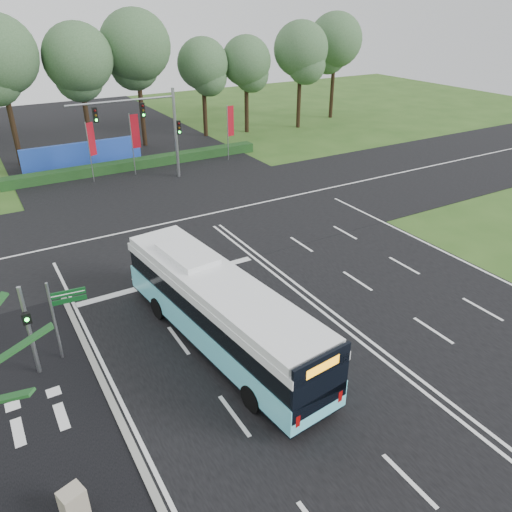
# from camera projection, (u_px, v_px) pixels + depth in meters

# --- Properties ---
(ground) EXTENTS (120.00, 120.00, 0.00)m
(ground) POSITION_uv_depth(u_px,v_px,m) (305.00, 299.00, 24.20)
(ground) COLOR #2D501A
(ground) RESTS_ON ground
(road_main) EXTENTS (20.00, 120.00, 0.04)m
(road_main) POSITION_uv_depth(u_px,v_px,m) (305.00, 299.00, 24.19)
(road_main) COLOR black
(road_main) RESTS_ON ground
(road_cross) EXTENTS (120.00, 14.00, 0.05)m
(road_cross) POSITION_uv_depth(u_px,v_px,m) (201.00, 216.00, 33.37)
(road_cross) COLOR black
(road_cross) RESTS_ON ground
(bike_path) EXTENTS (5.00, 18.00, 0.06)m
(bike_path) POSITION_uv_depth(u_px,v_px,m) (46.00, 445.00, 16.25)
(bike_path) COLOR black
(bike_path) RESTS_ON ground
(kerb_strip) EXTENTS (0.25, 18.00, 0.12)m
(kerb_strip) POSITION_uv_depth(u_px,v_px,m) (118.00, 416.00, 17.32)
(kerb_strip) COLOR gray
(kerb_strip) RESTS_ON ground
(city_bus) EXTENTS (3.74, 12.10, 3.42)m
(city_bus) POSITION_uv_depth(u_px,v_px,m) (220.00, 311.00, 20.21)
(city_bus) COLOR #6BE5F8
(city_bus) RESTS_ON ground
(pedestrian_signal) EXTENTS (0.31, 0.44, 3.89)m
(pedestrian_signal) POSITION_uv_depth(u_px,v_px,m) (29.00, 329.00, 18.41)
(pedestrian_signal) COLOR gray
(pedestrian_signal) RESTS_ON ground
(street_sign) EXTENTS (1.38, 0.23, 3.54)m
(street_sign) POSITION_uv_depth(u_px,v_px,m) (61.00, 310.00, 19.28)
(street_sign) COLOR gray
(street_sign) RESTS_ON ground
(utility_cabinet) EXTENTS (0.78, 0.71, 1.09)m
(utility_cabinet) POSITION_uv_depth(u_px,v_px,m) (74.00, 505.00, 13.76)
(utility_cabinet) COLOR #A79C86
(utility_cabinet) RESTS_ON ground
(banner_flag_left) EXTENTS (0.65, 0.33, 4.75)m
(banner_flag_left) POSITION_uv_depth(u_px,v_px,m) (91.00, 143.00, 38.37)
(banner_flag_left) COLOR gray
(banner_flag_left) RESTS_ON ground
(banner_flag_mid) EXTENTS (0.74, 0.08, 5.00)m
(banner_flag_mid) POSITION_uv_depth(u_px,v_px,m) (134.00, 135.00, 39.88)
(banner_flag_mid) COLOR gray
(banner_flag_mid) RESTS_ON ground
(banner_flag_right) EXTENTS (0.71, 0.17, 4.86)m
(banner_flag_right) POSITION_uv_depth(u_px,v_px,m) (230.00, 125.00, 43.67)
(banner_flag_right) COLOR gray
(banner_flag_right) RESTS_ON ground
(traffic_light_gantry) EXTENTS (8.41, 0.28, 7.00)m
(traffic_light_gantry) POSITION_uv_depth(u_px,v_px,m) (153.00, 122.00, 37.84)
(traffic_light_gantry) COLOR gray
(traffic_light_gantry) RESTS_ON ground
(hedge) EXTENTS (22.00, 1.20, 0.80)m
(hedge) POSITION_uv_depth(u_px,v_px,m) (139.00, 163.00, 42.77)
(hedge) COLOR #143817
(hedge) RESTS_ON ground
(blue_hoarding) EXTENTS (10.00, 0.30, 2.20)m
(blue_hoarding) POSITION_uv_depth(u_px,v_px,m) (83.00, 155.00, 42.55)
(blue_hoarding) COLOR #2146B3
(blue_hoarding) RESTS_ON ground
(eucalyptus_row) EXTENTS (54.76, 8.58, 12.67)m
(eucalyptus_row) POSITION_uv_depth(u_px,v_px,m) (115.00, 53.00, 44.75)
(eucalyptus_row) COLOR black
(eucalyptus_row) RESTS_ON ground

